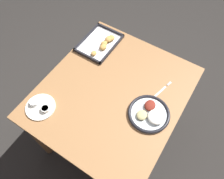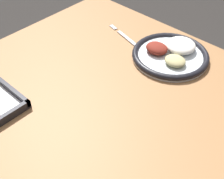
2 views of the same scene
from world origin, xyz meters
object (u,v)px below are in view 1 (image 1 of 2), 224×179
Objects in this scene: saucer_plate at (40,107)px; fork at (158,93)px; dinner_plate at (149,114)px; baking_tray at (101,43)px.

fork is at bearing -49.77° from saucer_plate.
fork is (0.16, 0.02, -0.01)m from dinner_plate.
baking_tray is at bearing 88.16° from fork.
baking_tray reaches higher than saucer_plate.
saucer_plate reaches higher than fork.
dinner_plate is at bearing -119.36° from baking_tray.
baking_tray is at bearing 60.64° from dinner_plate.
fork is 0.71× the size of baking_tray.
dinner_plate reaches higher than saucer_plate.
fork is 0.72m from saucer_plate.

